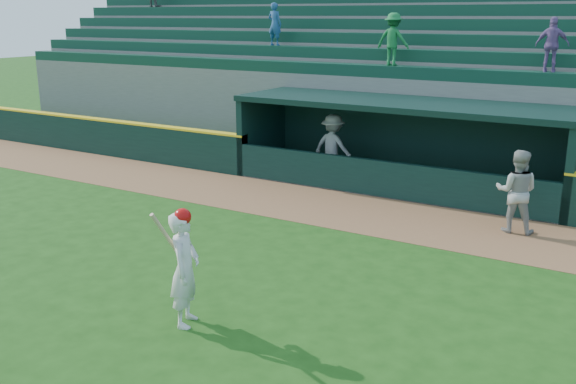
# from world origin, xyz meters

# --- Properties ---
(ground) EXTENTS (120.00, 120.00, 0.00)m
(ground) POSITION_xyz_m (0.00, 0.00, 0.00)
(ground) COLOR #1B4611
(ground) RESTS_ON ground
(warning_track) EXTENTS (40.00, 3.00, 0.01)m
(warning_track) POSITION_xyz_m (0.00, 4.90, 0.01)
(warning_track) COLOR brown
(warning_track) RESTS_ON ground
(field_wall_left) EXTENTS (15.50, 0.30, 1.20)m
(field_wall_left) POSITION_xyz_m (-12.25, 6.55, 0.60)
(field_wall_left) COLOR black
(field_wall_left) RESTS_ON ground
(wall_stripe_left) EXTENTS (15.50, 0.32, 0.06)m
(wall_stripe_left) POSITION_xyz_m (-12.25, 6.55, 1.23)
(wall_stripe_left) COLOR yellow
(wall_stripe_left) RESTS_ON field_wall_left
(dugout_player_front) EXTENTS (1.01, 0.84, 1.89)m
(dugout_player_front) POSITION_xyz_m (3.69, 5.38, 0.95)
(dugout_player_front) COLOR #9B9B96
(dugout_player_front) RESTS_ON ground
(dugout_player_inside) EXTENTS (1.30, 0.82, 1.93)m
(dugout_player_inside) POSITION_xyz_m (-2.09, 7.66, 0.96)
(dugout_player_inside) COLOR #AAAAA5
(dugout_player_inside) RESTS_ON ground
(dugout) EXTENTS (9.40, 2.80, 2.46)m
(dugout) POSITION_xyz_m (0.00, 8.00, 1.36)
(dugout) COLOR slate
(dugout) RESTS_ON ground
(stands) EXTENTS (34.50, 6.25, 7.59)m
(stands) POSITION_xyz_m (0.00, 12.57, 2.39)
(stands) COLOR slate
(stands) RESTS_ON ground
(batter_at_plate) EXTENTS (0.67, 0.88, 1.93)m
(batter_at_plate) POSITION_xyz_m (0.25, -1.94, 0.96)
(batter_at_plate) COLOR silver
(batter_at_plate) RESTS_ON ground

